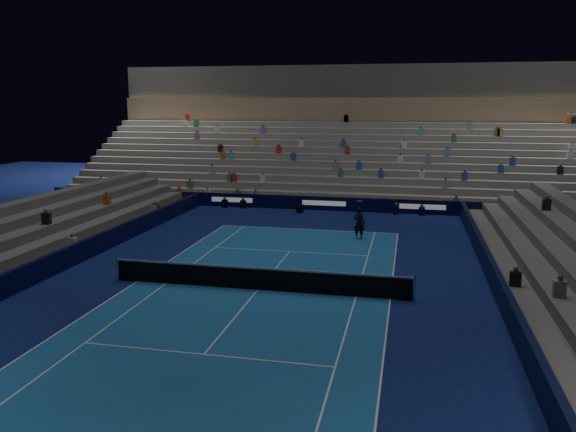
{
  "coord_description": "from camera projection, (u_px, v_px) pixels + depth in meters",
  "views": [
    {
      "loc": [
        6.05,
        -21.98,
        7.7
      ],
      "look_at": [
        0.0,
        6.0,
        2.0
      ],
      "focal_mm": 35.43,
      "sensor_mm": 36.0,
      "label": 1
    }
  ],
  "objects": [
    {
      "name": "tennis_net",
      "position": [
        258.0,
        278.0,
        23.73
      ],
      "size": [
        12.9,
        0.1,
        1.1
      ],
      "color": "#B2B2B7",
      "rests_on": "ground"
    },
    {
      "name": "broadcast_camera",
      "position": [
        300.0,
        209.0,
        40.66
      ],
      "size": [
        0.5,
        0.9,
        0.55
      ],
      "color": "black",
      "rests_on": "ground"
    },
    {
      "name": "tennis_player",
      "position": [
        359.0,
        223.0,
        32.59
      ],
      "size": [
        0.77,
        0.61,
        1.85
      ],
      "primitive_type": "imported",
      "rotation": [
        0.0,
        0.0,
        2.86
      ],
      "color": "black",
      "rests_on": "ground"
    },
    {
      "name": "court_surface",
      "position": [
        258.0,
        290.0,
        23.83
      ],
      "size": [
        10.97,
        23.77,
        0.01
      ],
      "primitive_type": "cube",
      "color": "#1C5B9B",
      "rests_on": "ground"
    },
    {
      "name": "sponsor_barrier_east",
      "position": [
        502.0,
        295.0,
        21.72
      ],
      "size": [
        0.25,
        37.0,
        1.0
      ],
      "primitive_type": "cube",
      "color": "black",
      "rests_on": "ground"
    },
    {
      "name": "sponsor_barrier_far",
      "position": [
        324.0,
        203.0,
        41.47
      ],
      "size": [
        44.0,
        0.25,
        1.0
      ],
      "primitive_type": "cube",
      "color": "black",
      "rests_on": "ground"
    },
    {
      "name": "ground",
      "position": [
        258.0,
        290.0,
        23.83
      ],
      "size": [
        90.0,
        90.0,
        0.0
      ],
      "primitive_type": "plane",
      "color": "#0E1954",
      "rests_on": "ground"
    },
    {
      "name": "grandstand_main",
      "position": [
        341.0,
        153.0,
        49.92
      ],
      "size": [
        44.0,
        15.2,
        11.2
      ],
      "color": "gray",
      "rests_on": "ground"
    },
    {
      "name": "sponsor_barrier_west",
      "position": [
        51.0,
        265.0,
        25.75
      ],
      "size": [
        0.25,
        37.0,
        1.0
      ],
      "primitive_type": "cube",
      "color": "black",
      "rests_on": "ground"
    }
  ]
}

